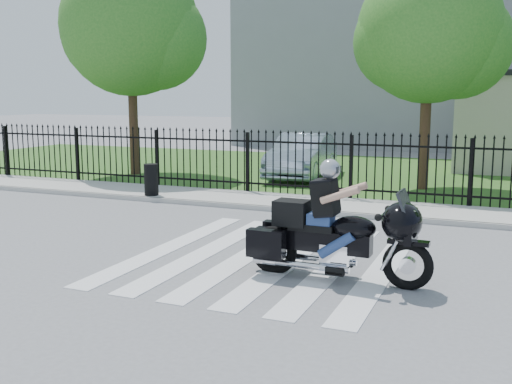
% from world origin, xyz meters
% --- Properties ---
extents(ground, '(120.00, 120.00, 0.00)m').
position_xyz_m(ground, '(0.00, 0.00, 0.00)').
color(ground, slate).
rests_on(ground, ground).
extents(crosswalk, '(5.00, 5.50, 0.01)m').
position_xyz_m(crosswalk, '(0.00, 0.00, 0.01)').
color(crosswalk, silver).
rests_on(crosswalk, ground).
extents(sidewalk, '(40.00, 2.00, 0.12)m').
position_xyz_m(sidewalk, '(0.00, 5.00, 0.06)').
color(sidewalk, '#ADAAA3').
rests_on(sidewalk, ground).
extents(curb, '(40.00, 0.12, 0.12)m').
position_xyz_m(curb, '(0.00, 4.00, 0.06)').
color(curb, '#ADAAA3').
rests_on(curb, ground).
extents(grass_strip, '(40.00, 12.00, 0.02)m').
position_xyz_m(grass_strip, '(0.00, 12.00, 0.01)').
color(grass_strip, '#335C1F').
rests_on(grass_strip, ground).
extents(iron_fence, '(26.00, 0.04, 1.80)m').
position_xyz_m(iron_fence, '(0.00, 6.00, 0.90)').
color(iron_fence, black).
rests_on(iron_fence, ground).
extents(tree_left, '(4.80, 4.80, 7.58)m').
position_xyz_m(tree_left, '(-8.50, 8.50, 5.17)').
color(tree_left, '#382316').
rests_on(tree_left, ground).
extents(tree_mid, '(4.20, 4.20, 6.78)m').
position_xyz_m(tree_mid, '(1.50, 9.00, 4.67)').
color(tree_mid, '#382316').
rests_on(tree_mid, ground).
extents(building_tall, '(15.00, 10.00, 12.00)m').
position_xyz_m(building_tall, '(-3.00, 26.00, 6.00)').
color(building_tall, gray).
rests_on(building_tall, ground).
extents(motorcycle_rider, '(2.92, 0.88, 1.93)m').
position_xyz_m(motorcycle_rider, '(1.36, -0.79, 0.79)').
color(motorcycle_rider, black).
rests_on(motorcycle_rider, ground).
extents(parked_car, '(1.96, 4.69, 1.51)m').
position_xyz_m(parked_car, '(-2.66, 9.92, 0.77)').
color(parked_car, '#9BABC4').
rests_on(parked_car, grass_strip).
extents(litter_bin, '(0.41, 0.41, 0.86)m').
position_xyz_m(litter_bin, '(-5.14, 4.30, 0.55)').
color(litter_bin, black).
rests_on(litter_bin, sidewalk).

